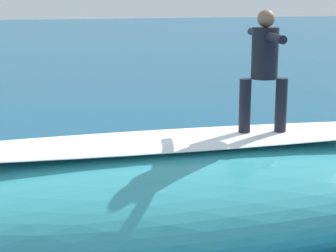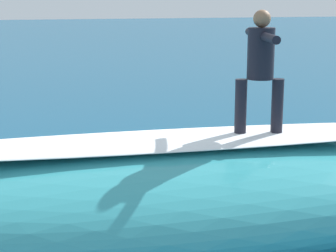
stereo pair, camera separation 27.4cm
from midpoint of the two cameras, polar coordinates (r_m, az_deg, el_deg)
ground_plane at (r=9.69m, az=-2.22°, el=-5.94°), size 120.00×120.00×0.00m
wave_crest at (r=7.25m, az=-0.65°, el=-6.84°), size 9.13×3.16×1.34m
wave_foam_lip at (r=7.05m, az=-0.67°, el=-1.38°), size 7.76×1.13×0.08m
surfboard_riding at (r=7.39m, az=7.89°, el=-0.91°), size 2.12×0.84×0.06m
surfer_riding at (r=7.23m, az=8.11°, el=6.00°), size 0.59×1.40×1.49m
surfboard_paddling at (r=11.04m, az=-6.71°, el=-3.47°), size 2.40×1.21×0.07m
surfer_paddling at (r=10.94m, az=-7.32°, el=-2.75°), size 1.59×0.69×0.29m
foam_patch_near at (r=8.33m, az=6.40°, el=-8.87°), size 0.64×0.68×0.09m
foam_patch_mid at (r=10.26m, az=7.48°, el=-4.68°), size 0.88×0.81×0.10m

